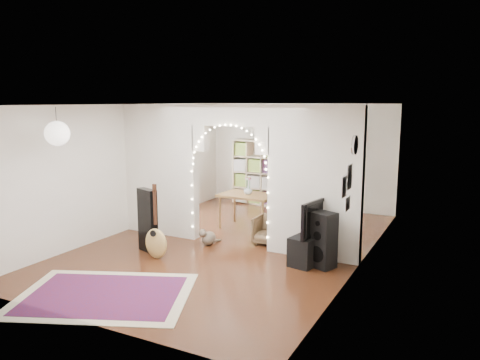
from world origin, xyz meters
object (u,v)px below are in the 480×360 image
at_px(acoustic_guitar, 156,231).
at_px(media_console, 312,248).
at_px(bookcase, 264,173).
at_px(dining_table, 248,197).
at_px(dining_chair_left, 304,206).
at_px(dining_chair_right, 271,230).
at_px(floor_speaker, 323,240).

height_order(acoustic_guitar, media_console, acoustic_guitar).
height_order(bookcase, dining_table, bookcase).
distance_m(acoustic_guitar, media_console, 2.75).
xyz_separation_m(bookcase, dining_chair_left, (1.37, -0.63, -0.63)).
bearing_deg(media_console, acoustic_guitar, -145.42).
distance_m(dining_chair_left, dining_chair_right, 2.53).
relative_size(floor_speaker, dining_chair_left, 1.83).
bearing_deg(media_console, floor_speaker, -25.83).
bearing_deg(dining_chair_right, floor_speaker, -32.31).
xyz_separation_m(acoustic_guitar, dining_chair_right, (1.47, 1.71, -0.22)).
relative_size(acoustic_guitar, bookcase, 0.66).
bearing_deg(bookcase, floor_speaker, -38.66).
height_order(acoustic_guitar, dining_chair_left, acoustic_guitar).
relative_size(dining_chair_left, dining_chair_right, 0.85).
relative_size(media_console, bookcase, 0.58).
distance_m(floor_speaker, dining_chair_right, 1.53).
height_order(acoustic_guitar, dining_table, acoustic_guitar).
xyz_separation_m(dining_table, dining_chair_left, (0.71, 1.66, -0.45)).
bearing_deg(dining_chair_left, media_console, -64.95).
bearing_deg(acoustic_guitar, media_console, 20.15).
height_order(floor_speaker, bookcase, bookcase).
bearing_deg(dining_chair_left, dining_table, -109.90).
relative_size(media_console, dining_table, 0.82).
xyz_separation_m(dining_chair_left, dining_chair_right, (0.21, -2.52, 0.04)).
relative_size(dining_table, dining_chair_right, 2.02).
height_order(floor_speaker, dining_chair_right, floor_speaker).
height_order(media_console, dining_table, dining_table).
bearing_deg(floor_speaker, bookcase, 148.38).
height_order(floor_speaker, dining_table, floor_speaker).
bearing_deg(bookcase, acoustic_guitar, -73.48).
xyz_separation_m(acoustic_guitar, dining_table, (0.55, 2.57, 0.19)).
distance_m(bookcase, dining_table, 2.39).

